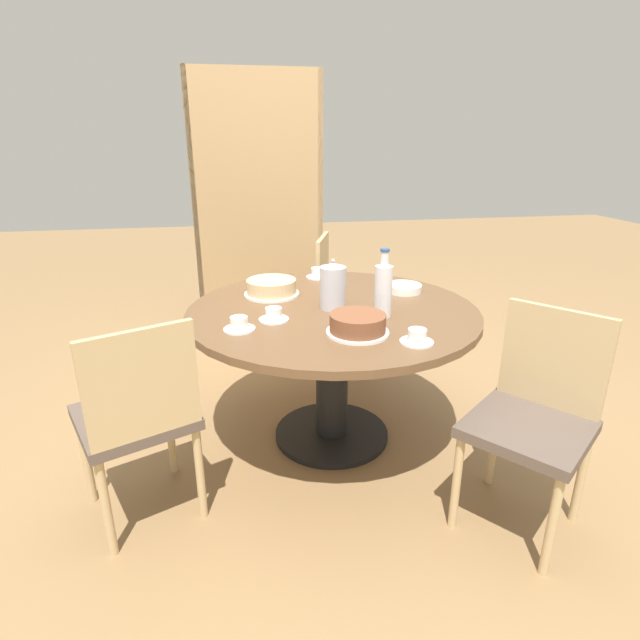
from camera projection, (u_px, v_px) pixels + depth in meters
ground_plane at (331, 435)px, 2.65m from camera, size 14.00×14.00×0.00m
dining_table at (332, 337)px, 2.45m from camera, size 1.40×1.40×0.71m
chair_a at (535, 414)px, 1.93m from camera, size 0.59×0.59×0.88m
chair_b at (342, 295)px, 3.39m from camera, size 0.54×0.54×0.88m
chair_c at (138, 415)px, 1.92m from camera, size 0.55×0.55×0.88m
bookshelf at (259, 214)px, 3.83m from camera, size 0.97×0.28×1.95m
coffee_pot at (333, 286)px, 2.36m from camera, size 0.13×0.13×0.24m
water_bottle at (383, 289)px, 2.25m from camera, size 0.08×0.08×0.31m
cake_main at (272, 288)px, 2.58m from camera, size 0.29×0.29×0.08m
cake_second at (358, 324)px, 2.07m from camera, size 0.26×0.26×0.09m
cup_a at (417, 338)px, 1.98m from camera, size 0.14×0.14×0.06m
cup_b at (274, 315)px, 2.23m from camera, size 0.14×0.14×0.06m
cup_c at (318, 274)px, 2.91m from camera, size 0.14×0.14×0.06m
cup_d at (239, 325)px, 2.12m from camera, size 0.14×0.14×0.06m
plate_stack at (404, 288)px, 2.65m from camera, size 0.19×0.19×0.04m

